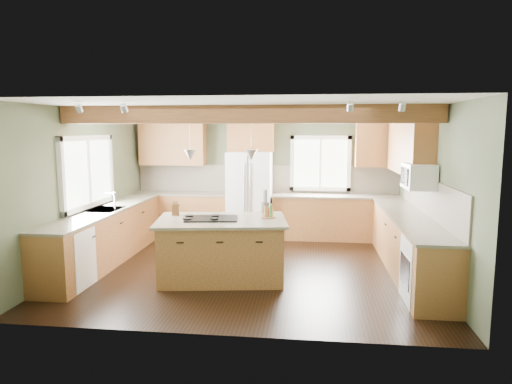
# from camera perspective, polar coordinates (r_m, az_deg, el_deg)

# --- Properties ---
(floor) EXTENTS (5.60, 5.60, 0.00)m
(floor) POSITION_cam_1_polar(r_m,az_deg,el_deg) (7.59, -0.63, -9.46)
(floor) COLOR black
(floor) RESTS_ON ground
(ceiling) EXTENTS (5.60, 5.60, 0.00)m
(ceiling) POSITION_cam_1_polar(r_m,az_deg,el_deg) (7.25, -0.66, 10.55)
(ceiling) COLOR silver
(ceiling) RESTS_ON wall_back
(wall_back) EXTENTS (5.60, 0.00, 5.60)m
(wall_back) POSITION_cam_1_polar(r_m,az_deg,el_deg) (9.78, 1.25, 2.21)
(wall_back) COLOR #424C35
(wall_back) RESTS_ON ground
(wall_left) EXTENTS (0.00, 5.00, 5.00)m
(wall_left) POSITION_cam_1_polar(r_m,az_deg,el_deg) (8.16, -20.55, 0.60)
(wall_left) COLOR #424C35
(wall_left) RESTS_ON ground
(wall_right) EXTENTS (0.00, 5.00, 5.00)m
(wall_right) POSITION_cam_1_polar(r_m,az_deg,el_deg) (7.48, 21.13, -0.03)
(wall_right) COLOR #424C35
(wall_right) RESTS_ON ground
(ceiling_beam) EXTENTS (5.55, 0.26, 0.26)m
(ceiling_beam) POSITION_cam_1_polar(r_m,az_deg,el_deg) (6.69, -1.30, 9.67)
(ceiling_beam) COLOR #532A17
(ceiling_beam) RESTS_ON ceiling
(soffit_trim) EXTENTS (5.55, 0.20, 0.10)m
(soffit_trim) POSITION_cam_1_polar(r_m,az_deg,el_deg) (9.64, 1.22, 9.51)
(soffit_trim) COLOR #532A17
(soffit_trim) RESTS_ON ceiling
(backsplash_back) EXTENTS (5.58, 0.03, 0.58)m
(backsplash_back) POSITION_cam_1_polar(r_m,az_deg,el_deg) (9.77, 1.24, 1.68)
(backsplash_back) COLOR brown
(backsplash_back) RESTS_ON wall_back
(backsplash_right) EXTENTS (0.03, 3.70, 0.58)m
(backsplash_right) POSITION_cam_1_polar(r_m,az_deg,el_deg) (7.54, 20.89, -0.66)
(backsplash_right) COLOR brown
(backsplash_right) RESTS_ON wall_right
(base_cab_back_left) EXTENTS (2.02, 0.60, 0.88)m
(base_cab_back_left) POSITION_cam_1_polar(r_m,az_deg,el_deg) (9.94, -9.27, -2.80)
(base_cab_back_left) COLOR brown
(base_cab_back_left) RESTS_ON floor
(counter_back_left) EXTENTS (2.06, 0.64, 0.04)m
(counter_back_left) POSITION_cam_1_polar(r_m,az_deg,el_deg) (9.87, -9.33, -0.18)
(counter_back_left) COLOR #474034
(counter_back_left) RESTS_ON base_cab_back_left
(base_cab_back_right) EXTENTS (2.62, 0.60, 0.88)m
(base_cab_back_right) POSITION_cam_1_polar(r_m,az_deg,el_deg) (9.57, 9.98, -3.23)
(base_cab_back_right) COLOR brown
(base_cab_back_right) RESTS_ON floor
(counter_back_right) EXTENTS (2.66, 0.64, 0.04)m
(counter_back_right) POSITION_cam_1_polar(r_m,az_deg,el_deg) (9.50, 10.05, -0.50)
(counter_back_right) COLOR #474034
(counter_back_right) RESTS_ON base_cab_back_right
(base_cab_left) EXTENTS (0.60, 3.70, 0.88)m
(base_cab_left) POSITION_cam_1_polar(r_m,az_deg,el_deg) (8.21, -18.24, -5.34)
(base_cab_left) COLOR brown
(base_cab_left) RESTS_ON floor
(counter_left) EXTENTS (0.64, 3.74, 0.04)m
(counter_left) POSITION_cam_1_polar(r_m,az_deg,el_deg) (8.12, -18.37, -2.18)
(counter_left) COLOR #474034
(counter_left) RESTS_ON base_cab_left
(base_cab_right) EXTENTS (0.60, 3.70, 0.88)m
(base_cab_right) POSITION_cam_1_polar(r_m,az_deg,el_deg) (7.62, 18.52, -6.36)
(base_cab_right) COLOR brown
(base_cab_right) RESTS_ON floor
(counter_right) EXTENTS (0.64, 3.74, 0.04)m
(counter_right) POSITION_cam_1_polar(r_m,az_deg,el_deg) (7.52, 18.67, -2.96)
(counter_right) COLOR #474034
(counter_right) RESTS_ON base_cab_right
(upper_cab_back_left) EXTENTS (1.40, 0.35, 0.90)m
(upper_cab_back_left) POSITION_cam_1_polar(r_m,az_deg,el_deg) (9.96, -10.37, 5.94)
(upper_cab_back_left) COLOR brown
(upper_cab_back_left) RESTS_ON wall_back
(upper_cab_over_fridge) EXTENTS (0.96, 0.35, 0.70)m
(upper_cab_over_fridge) POSITION_cam_1_polar(r_m,az_deg,el_deg) (9.59, -0.63, 7.19)
(upper_cab_over_fridge) COLOR brown
(upper_cab_over_fridge) RESTS_ON wall_back
(upper_cab_right) EXTENTS (0.35, 2.20, 0.90)m
(upper_cab_right) POSITION_cam_1_polar(r_m,az_deg,el_deg) (8.26, 18.64, 5.30)
(upper_cab_right) COLOR brown
(upper_cab_right) RESTS_ON wall_right
(upper_cab_back_corner) EXTENTS (0.90, 0.35, 0.90)m
(upper_cab_back_corner) POSITION_cam_1_polar(r_m,az_deg,el_deg) (9.61, 15.01, 5.74)
(upper_cab_back_corner) COLOR brown
(upper_cab_back_corner) RESTS_ON wall_back
(window_left) EXTENTS (0.04, 1.60, 1.05)m
(window_left) POSITION_cam_1_polar(r_m,az_deg,el_deg) (8.17, -20.35, 2.39)
(window_left) COLOR white
(window_left) RESTS_ON wall_left
(window_back) EXTENTS (1.10, 0.04, 1.00)m
(window_back) POSITION_cam_1_polar(r_m,az_deg,el_deg) (9.69, 8.04, 3.57)
(window_back) COLOR white
(window_back) RESTS_ON wall_back
(sink) EXTENTS (0.50, 0.65, 0.03)m
(sink) POSITION_cam_1_polar(r_m,az_deg,el_deg) (8.12, -18.38, -2.14)
(sink) COLOR #262628
(sink) RESTS_ON counter_left
(faucet) EXTENTS (0.02, 0.02, 0.28)m
(faucet) POSITION_cam_1_polar(r_m,az_deg,el_deg) (8.03, -17.26, -1.16)
(faucet) COLOR #B2B2B7
(faucet) RESTS_ON sink
(dishwasher) EXTENTS (0.60, 0.60, 0.84)m
(dishwasher) POSITION_cam_1_polar(r_m,az_deg,el_deg) (7.09, -22.62, -7.69)
(dishwasher) COLOR white
(dishwasher) RESTS_ON floor
(oven) EXTENTS (0.60, 0.72, 0.84)m
(oven) POSITION_cam_1_polar(r_m,az_deg,el_deg) (6.40, 20.79, -9.26)
(oven) COLOR white
(oven) RESTS_ON floor
(microwave) EXTENTS (0.40, 0.70, 0.38)m
(microwave) POSITION_cam_1_polar(r_m,az_deg,el_deg) (7.35, 19.66, 1.87)
(microwave) COLOR white
(microwave) RESTS_ON wall_right
(pendant_left) EXTENTS (0.18, 0.18, 0.16)m
(pendant_left) POSITION_cam_1_polar(r_m,az_deg,el_deg) (6.79, -8.23, 4.59)
(pendant_left) COLOR #B2B2B7
(pendant_left) RESTS_ON ceiling
(pendant_right) EXTENTS (0.18, 0.18, 0.16)m
(pendant_right) POSITION_cam_1_polar(r_m,az_deg,el_deg) (6.75, -0.61, 4.65)
(pendant_right) COLOR #B2B2B7
(pendant_right) RESTS_ON ceiling
(refrigerator) EXTENTS (0.90, 0.74, 1.80)m
(refrigerator) POSITION_cam_1_polar(r_m,az_deg,el_deg) (9.48, -0.78, -0.39)
(refrigerator) COLOR white
(refrigerator) RESTS_ON floor
(island) EXTENTS (1.94, 1.35, 0.88)m
(island) POSITION_cam_1_polar(r_m,az_deg,el_deg) (6.99, -4.31, -7.25)
(island) COLOR brown
(island) RESTS_ON floor
(island_top) EXTENTS (2.07, 1.49, 0.04)m
(island_top) POSITION_cam_1_polar(r_m,az_deg,el_deg) (6.88, -4.35, -3.55)
(island_top) COLOR #474034
(island_top) RESTS_ON island
(cooktop) EXTENTS (0.85, 0.63, 0.02)m
(cooktop) POSITION_cam_1_polar(r_m,az_deg,el_deg) (6.88, -5.60, -3.30)
(cooktop) COLOR black
(cooktop) RESTS_ON island_top
(knife_block) EXTENTS (0.12, 0.10, 0.18)m
(knife_block) POSITION_cam_1_polar(r_m,az_deg,el_deg) (7.24, -10.01, -2.18)
(knife_block) COLOR brown
(knife_block) RESTS_ON island_top
(utensil_crock) EXTENTS (0.16, 0.16, 0.17)m
(utensil_crock) POSITION_cam_1_polar(r_m,az_deg,el_deg) (7.34, 1.17, -1.97)
(utensil_crock) COLOR #38312D
(utensil_crock) RESTS_ON island_top
(bottle_tray) EXTENTS (0.26, 0.26, 0.20)m
(bottle_tray) POSITION_cam_1_polar(r_m,az_deg,el_deg) (6.94, 1.57, -2.41)
(bottle_tray) COLOR brown
(bottle_tray) RESTS_ON island_top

